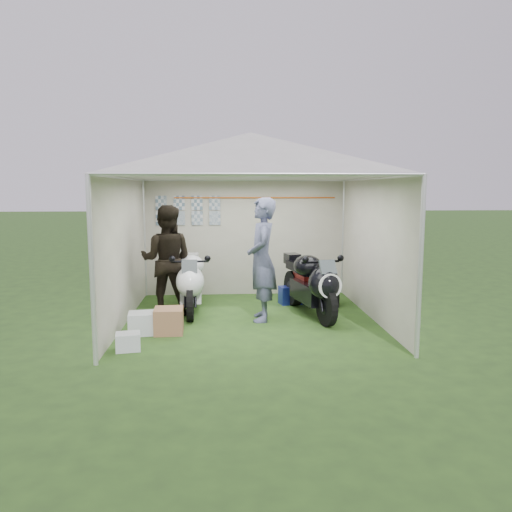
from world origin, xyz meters
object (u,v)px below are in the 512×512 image
Objects in this scene: motorcycle_white at (191,280)px; person_dark_jacket at (167,260)px; crate_1 at (169,321)px; canopy_tent at (250,160)px; person_blue_jacket at (262,260)px; crate_0 at (145,323)px; paddock_stand at (291,295)px; equipment_box at (322,291)px; crate_2 at (128,342)px; motorcycle_black at (312,282)px.

person_dark_jacket is at bearing -174.23° from motorcycle_white.
canopy_tent is at bearing 30.11° from crate_1.
person_blue_jacket reaches higher than crate_0.
person_dark_jacket is (-2.22, -0.58, 0.76)m from paddock_stand.
crate_1 is at bearing -63.68° from person_blue_jacket.
equipment_box reaches higher than crate_2.
paddock_stand is at bearing 36.10° from crate_0.
crate_1 reaches higher than paddock_stand.
motorcycle_black is 1.06× the size of person_blue_jacket.
crate_1 is at bearing -139.45° from paddock_stand.
crate_2 is at bearing -161.86° from motorcycle_black.
equipment_box is 3.88m from crate_2.
crate_1 is (0.15, -1.20, -0.74)m from person_dark_jacket.
motorcycle_white is 4.32× the size of crate_0.
crate_0 is at bearing -155.81° from canopy_tent.
crate_2 is (-0.71, -2.02, -0.45)m from motorcycle_white.
person_dark_jacket is 2.15m from crate_2.
person_blue_jacket reaches higher than person_dark_jacket.
motorcycle_white is 3.74× the size of equipment_box.
crate_1 is (-2.61, -1.60, -0.09)m from equipment_box.
crate_1 is (-1.25, -0.73, -2.39)m from canopy_tent.
person_dark_jacket is at bearing -165.44° from paddock_stand.
canopy_tent is 2.21m from person_dark_jacket.
crate_0 is (-1.79, -0.65, -0.84)m from person_blue_jacket.
motorcycle_black reaches higher than equipment_box.
motorcycle_white reaches higher than crate_0.
person_dark_jacket is 1.44m from crate_0.
person_blue_jacket reaches higher than motorcycle_white.
motorcycle_white reaches higher than crate_1.
person_dark_jacket is 1.67m from person_blue_jacket.
person_dark_jacket is 3.92× the size of crate_0.
person_blue_jacket is 2.53m from crate_2.
motorcycle_white is 4.89× the size of crate_1.
crate_0 is 1.50× the size of crate_2.
motorcycle_black reaches higher than crate_1.
equipment_box reaches higher than paddock_stand.
crate_2 is (-1.89, -1.42, -0.88)m from person_blue_jacket.
crate_2 is (-1.71, -1.49, -2.46)m from canopy_tent.
crate_0 is (-2.63, -0.83, -0.43)m from motorcycle_black.
canopy_tent is at bearing 173.72° from motorcycle_black.
person_blue_jacket is (1.58, -0.54, 0.07)m from person_dark_jacket.
crate_2 is (-3.07, -2.37, -0.16)m from equipment_box.
canopy_tent is 11.95× the size of crate_0.
crate_0 is at bearing -174.68° from motorcycle_black.
crate_2 is at bearing -142.35° from equipment_box.
person_dark_jacket reaches higher than motorcycle_black.
person_dark_jacket is 3.39× the size of equipment_box.
equipment_box is (2.76, 0.40, -0.65)m from person_dark_jacket.
paddock_stand is at bearing -159.16° from person_dark_jacket.
crate_0 is at bearing 179.02° from crate_1.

